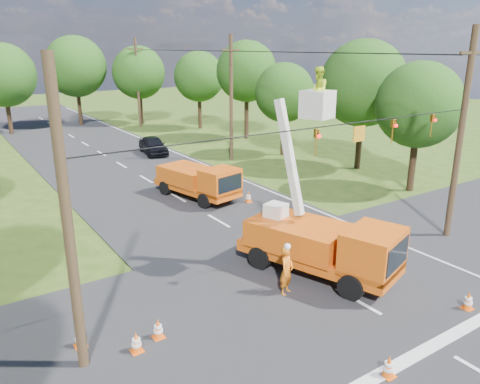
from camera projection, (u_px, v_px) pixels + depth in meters
ground at (146, 180)px, 33.24m from camera, size 140.00×140.00×0.00m
road_main at (146, 180)px, 33.24m from camera, size 12.00×100.00×0.06m
road_cross at (321, 281)px, 18.93m from camera, size 56.00×10.00×0.07m
stop_bar at (434, 346)px, 14.80m from camera, size 9.00×0.45×0.02m
edge_line at (214, 169)px, 36.20m from camera, size 0.12×90.00×0.02m
bucket_truck at (322, 235)px, 19.00m from camera, size 4.40×7.01×8.37m
second_truck at (199, 181)px, 28.82m from camera, size 3.39×6.22×2.21m
ground_worker at (287, 271)px, 17.68m from camera, size 0.83×0.72×1.93m
distant_car at (153, 145)px, 40.93m from camera, size 2.50×4.77×1.55m
traffic_cone_0 at (389, 367)px, 13.31m from camera, size 0.38×0.38×0.71m
traffic_cone_1 at (468, 301)px, 16.75m from camera, size 0.38×0.38×0.71m
traffic_cone_2 at (253, 229)px, 23.38m from camera, size 0.38×0.38×0.71m
traffic_cone_3 at (248, 197)px, 28.29m from camera, size 0.38×0.38×0.71m
traffic_cone_4 at (158, 329)px, 15.09m from camera, size 0.38×0.38×0.71m
traffic_cone_5 at (136, 342)px, 14.40m from camera, size 0.38×0.38×0.71m
traffic_cone_6 at (80, 337)px, 14.65m from camera, size 0.38×0.38×0.71m
pole_right_near at (461, 135)px, 21.89m from camera, size 1.80×0.30×10.00m
pole_right_mid at (231, 97)px, 37.79m from camera, size 1.80×0.30×10.00m
pole_right_far at (138, 82)px, 53.69m from camera, size 1.80×0.30×10.00m
pole_left at (68, 224)px, 12.57m from camera, size 0.30×0.30×9.00m
signal_span at (370, 131)px, 18.35m from camera, size 18.00×0.29×1.07m
tree_right_a at (419, 105)px, 29.17m from camera, size 5.40×5.40×8.28m
tree_right_b at (364, 84)px, 34.47m from camera, size 6.40×6.40×9.65m
tree_right_c at (284, 93)px, 39.42m from camera, size 5.00×5.00×7.83m
tree_right_d at (247, 71)px, 46.22m from camera, size 6.00×6.00×9.70m
tree_right_e at (199, 77)px, 52.31m from camera, size 5.60×5.60×8.63m
tree_far_a at (3, 75)px, 48.63m from camera, size 6.60×6.60×9.50m
tree_far_b at (75, 67)px, 54.26m from camera, size 7.00×7.00×10.32m
tree_far_c at (139, 73)px, 55.53m from camera, size 6.20×6.20×9.18m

